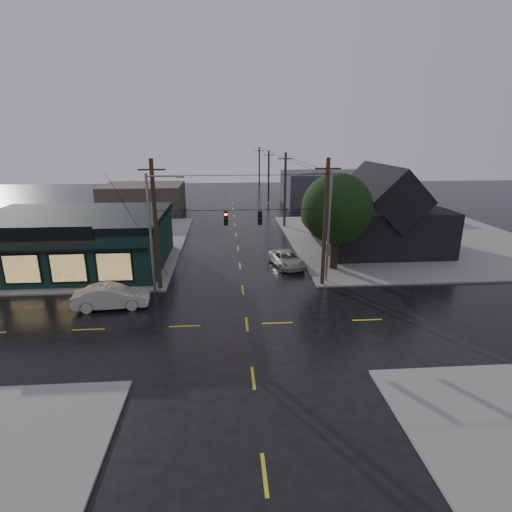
{
  "coord_description": "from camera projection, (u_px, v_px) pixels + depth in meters",
  "views": [
    {
      "loc": [
        -1.18,
        -23.44,
        11.77
      ],
      "look_at": [
        1.04,
        5.73,
        2.86
      ],
      "focal_mm": 28.0,
      "sensor_mm": 36.0,
      "label": 1
    }
  ],
  "objects": [
    {
      "name": "utility_pole_nw",
      "position": [
        161.0,
        290.0,
        31.6
      ],
      "size": [
        2.0,
        0.32,
        10.15
      ],
      "primitive_type": null,
      "color": "black",
      "rests_on": "ground"
    },
    {
      "name": "sedan_cream",
      "position": [
        111.0,
        297.0,
        28.11
      ],
      "size": [
        5.25,
        2.24,
        1.68
      ],
      "primitive_type": "imported",
      "rotation": [
        0.0,
        0.0,
        1.66
      ],
      "color": "#B3AF9D",
      "rests_on": "ground"
    },
    {
      "name": "utility_pole_ne",
      "position": [
        322.0,
        285.0,
        32.55
      ],
      "size": [
        2.0,
        0.32,
        10.15
      ],
      "primitive_type": null,
      "color": "black",
      "rests_on": "ground"
    },
    {
      "name": "streetlight_nw",
      "position": [
        155.0,
        293.0,
        30.91
      ],
      "size": [
        5.4,
        0.3,
        9.15
      ],
      "primitive_type": null,
      "color": "gray",
      "rests_on": "ground"
    },
    {
      "name": "suv_silver",
      "position": [
        287.0,
        259.0,
        37.11
      ],
      "size": [
        3.26,
        5.31,
        1.38
      ],
      "primitive_type": "imported",
      "rotation": [
        0.0,
        0.0,
        0.21
      ],
      "color": "#B0AFA3",
      "rests_on": "ground"
    },
    {
      "name": "ground_plane",
      "position": [
        247.0,
        324.0,
        25.87
      ],
      "size": [
        160.0,
        160.0,
        0.0
      ],
      "primitive_type": "plane",
      "color": "black"
    },
    {
      "name": "bg_building_west",
      "position": [
        144.0,
        199.0,
        62.37
      ],
      "size": [
        12.0,
        10.0,
        4.4
      ],
      "primitive_type": "cube",
      "color": "#3A302A",
      "rests_on": "ground"
    },
    {
      "name": "bg_building_east",
      "position": [
        325.0,
        189.0,
        69.14
      ],
      "size": [
        14.0,
        12.0,
        5.6
      ],
      "primitive_type": "cube",
      "color": "#2D2C32",
      "rests_on": "ground"
    },
    {
      "name": "utility_pole_far_a",
      "position": [
        284.0,
        227.0,
        53.05
      ],
      "size": [
        2.0,
        0.32,
        9.65
      ],
      "primitive_type": null,
      "color": "black",
      "rests_on": "ground"
    },
    {
      "name": "span_signal_assembly",
      "position": [
        243.0,
        218.0,
        30.42
      ],
      "size": [
        13.0,
        0.48,
        1.23
      ],
      "color": "black",
      "rests_on": "ground"
    },
    {
      "name": "utility_pole_far_c",
      "position": [
        259.0,
        188.0,
        91.21
      ],
      "size": [
        2.0,
        0.32,
        9.15
      ],
      "primitive_type": null,
      "color": "black",
      "rests_on": "ground"
    },
    {
      "name": "utility_pole_far_b",
      "position": [
        268.0,
        203.0,
        72.13
      ],
      "size": [
        2.0,
        0.32,
        9.15
      ],
      "primitive_type": null,
      "color": "black",
      "rests_on": "ground"
    },
    {
      "name": "sidewalk_nw",
      "position": [
        54.0,
        247.0,
        43.48
      ],
      "size": [
        28.0,
        28.0,
        0.15
      ],
      "primitive_type": "cube",
      "color": "gray",
      "rests_on": "ground"
    },
    {
      "name": "ne_building",
      "position": [
        380.0,
        207.0,
        41.87
      ],
      "size": [
        12.6,
        11.6,
        8.75
      ],
      "color": "black",
      "rests_on": "ground"
    },
    {
      "name": "pizza_shop",
      "position": [
        75.0,
        240.0,
        36.39
      ],
      "size": [
        16.3,
        12.34,
        4.9
      ],
      "color": "black",
      "rests_on": "ground"
    },
    {
      "name": "streetlight_ne",
      "position": [
        326.0,
        282.0,
        33.25
      ],
      "size": [
        5.4,
        0.3,
        9.15
      ],
      "primitive_type": null,
      "color": "gray",
      "rests_on": "ground"
    },
    {
      "name": "corner_tree",
      "position": [
        337.0,
        209.0,
        34.78
      ],
      "size": [
        6.2,
        6.2,
        8.55
      ],
      "color": "black",
      "rests_on": "ground"
    },
    {
      "name": "sidewalk_ne",
      "position": [
        409.0,
        240.0,
        46.38
      ],
      "size": [
        28.0,
        28.0,
        0.15
      ],
      "primitive_type": "cube",
      "color": "gray",
      "rests_on": "ground"
    }
  ]
}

